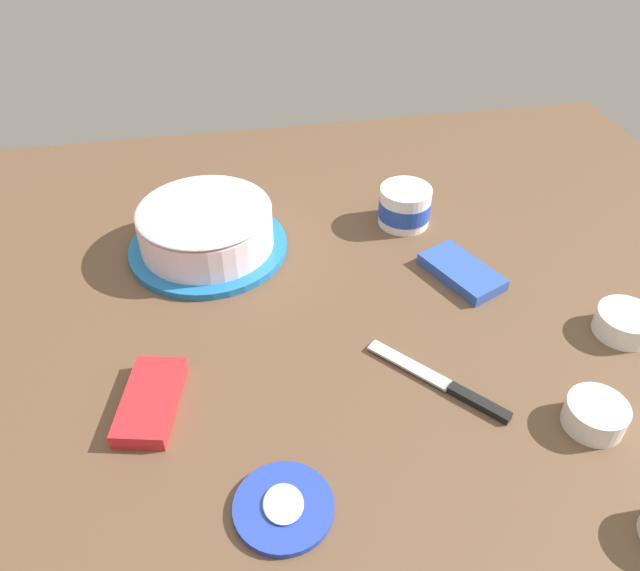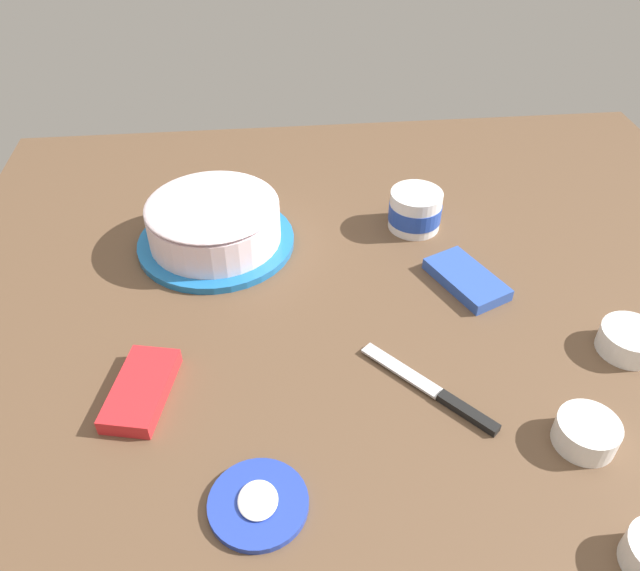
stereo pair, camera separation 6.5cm
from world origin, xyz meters
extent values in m
plane|color=brown|center=(0.00, 0.00, 0.00)|extent=(1.54, 1.54, 0.00)
cylinder|color=#1E6BB2|center=(0.28, 0.28, 0.01)|extent=(0.30, 0.30, 0.01)
cylinder|color=#DBB77A|center=(0.28, 0.28, 0.04)|extent=(0.23, 0.23, 0.06)
cylinder|color=white|center=(0.28, 0.28, 0.05)|extent=(0.25, 0.25, 0.07)
ellipsoid|color=white|center=(0.28, 0.28, 0.09)|extent=(0.25, 0.25, 0.03)
cylinder|color=white|center=(0.30, -0.11, 0.04)|extent=(0.10, 0.10, 0.08)
cylinder|color=#2347B2|center=(0.30, -0.11, 0.03)|extent=(0.10, 0.10, 0.03)
cylinder|color=white|center=(0.30, -0.11, 0.07)|extent=(0.09, 0.09, 0.01)
cylinder|color=#233DAD|center=(-0.28, 0.21, 0.01)|extent=(0.13, 0.13, 0.01)
ellipsoid|color=white|center=(-0.28, 0.21, 0.01)|extent=(0.06, 0.05, 0.01)
cube|color=silver|center=(-0.08, -0.01, 0.01)|extent=(0.12, 0.11, 0.00)
cube|color=black|center=(-0.17, -0.09, 0.01)|extent=(0.08, 0.08, 0.01)
cylinder|color=white|center=(-0.06, -0.37, 0.02)|extent=(0.09, 0.09, 0.04)
cylinder|color=green|center=(-0.06, -0.37, 0.02)|extent=(0.08, 0.08, 0.01)
ellipsoid|color=green|center=(-0.06, -0.37, 0.03)|extent=(0.06, 0.06, 0.02)
cylinder|color=white|center=(-0.22, -0.23, 0.02)|extent=(0.08, 0.08, 0.04)
cylinder|color=#B251C6|center=(-0.22, -0.23, 0.02)|extent=(0.07, 0.07, 0.01)
ellipsoid|color=#B251C6|center=(-0.22, -0.23, 0.03)|extent=(0.06, 0.06, 0.02)
cube|color=red|center=(-0.08, 0.38, 0.01)|extent=(0.16, 0.11, 0.02)
cube|color=#2D51B2|center=(0.12, -0.16, 0.01)|extent=(0.17, 0.13, 0.02)
camera|label=1|loc=(-0.69, 0.24, 0.71)|focal=35.01mm
camera|label=2|loc=(-0.70, 0.18, 0.71)|focal=35.01mm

